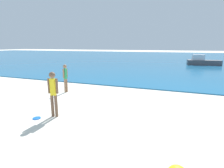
{
  "coord_description": "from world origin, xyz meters",
  "views": [
    {
      "loc": [
        2.38,
        2.93,
        2.56
      ],
      "look_at": [
        -0.52,
        10.6,
        0.76
      ],
      "focal_mm": 28.3,
      "sensor_mm": 36.0,
      "label": 1
    }
  ],
  "objects_px": {
    "person_standing": "(53,92)",
    "person_distant": "(65,77)",
    "boat_near": "(202,61)",
    "frisbee": "(37,118)"
  },
  "relations": [
    {
      "from": "person_distant",
      "to": "boat_near",
      "type": "height_order",
      "value": "person_distant"
    },
    {
      "from": "person_standing",
      "to": "boat_near",
      "type": "distance_m",
      "value": 21.93
    },
    {
      "from": "person_distant",
      "to": "boat_near",
      "type": "bearing_deg",
      "value": 159.2
    },
    {
      "from": "frisbee",
      "to": "person_distant",
      "type": "bearing_deg",
      "value": 108.72
    },
    {
      "from": "frisbee",
      "to": "boat_near",
      "type": "distance_m",
      "value": 22.46
    },
    {
      "from": "frisbee",
      "to": "person_standing",
      "type": "bearing_deg",
      "value": 38.77
    },
    {
      "from": "frisbee",
      "to": "boat_near",
      "type": "xyz_separation_m",
      "value": [
        7.48,
        21.17,
        0.52
      ]
    },
    {
      "from": "person_standing",
      "to": "person_distant",
      "type": "bearing_deg",
      "value": -76.71
    },
    {
      "from": "person_standing",
      "to": "boat_near",
      "type": "relative_size",
      "value": 0.4
    },
    {
      "from": "person_standing",
      "to": "frisbee",
      "type": "relative_size",
      "value": 5.98
    }
  ]
}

